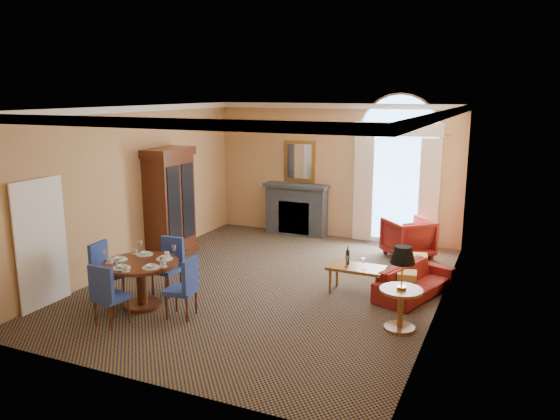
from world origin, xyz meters
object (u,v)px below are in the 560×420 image
at_px(dining_table, 141,273).
at_px(armchair, 408,238).
at_px(coffee_table, 356,269).
at_px(side_table, 402,278).
at_px(armoire, 169,204).
at_px(sofa, 415,281).

distance_m(dining_table, armchair, 5.73).
bearing_deg(coffee_table, side_table, -48.41).
bearing_deg(side_table, armoire, 161.49).
bearing_deg(armoire, coffee_table, -8.22).
bearing_deg(coffee_table, armoire, 172.05).
relative_size(armoire, sofa, 1.32).
bearing_deg(sofa, coffee_table, 127.80).
relative_size(dining_table, sofa, 0.70).
height_order(dining_table, side_table, side_table).
relative_size(armoire, armchair, 2.53).
height_order(armchair, coffee_table, armchair).
height_order(sofa, coffee_table, coffee_table).
distance_m(dining_table, side_table, 4.15).
distance_m(armoire, armchair, 5.14).
distance_m(armoire, side_table, 5.62).
relative_size(sofa, armchair, 1.92).
relative_size(armchair, side_table, 0.73).
bearing_deg(armchair, coffee_table, 38.27).
bearing_deg(dining_table, armoire, 115.68).
bearing_deg(coffee_table, dining_table, -146.14).
bearing_deg(armoire, armchair, 22.45).
xyz_separation_m(dining_table, side_table, (4.05, 0.86, 0.22)).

